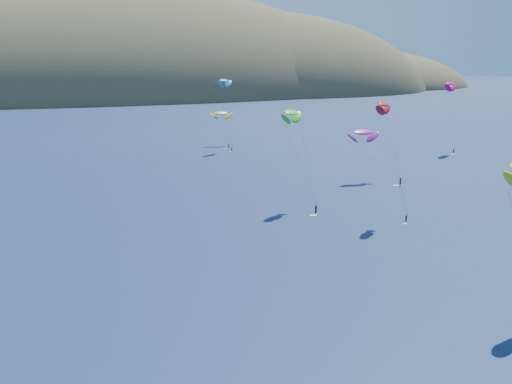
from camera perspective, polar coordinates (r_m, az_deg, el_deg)
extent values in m
ellipsoid|color=#3D3526|center=(602.62, -14.90, 6.36)|extent=(600.00, 300.00, 210.00)
ellipsoid|color=#3D3526|center=(625.50, 0.12, 7.19)|extent=(320.00, 220.00, 156.00)
ellipsoid|color=#3D3526|center=(714.82, 7.84, 7.92)|extent=(240.00, 180.00, 84.00)
cube|color=#A4D918|center=(150.49, 4.80, -1.78)|extent=(1.49, 1.34, 0.09)
cylinder|color=black|center=(150.28, 4.81, -1.42)|extent=(0.37, 0.37, 1.67)
sphere|color=#8C6047|center=(150.07, 4.82, -1.06)|extent=(0.28, 0.28, 0.28)
ellipsoid|color=green|center=(154.63, 2.85, 6.37)|extent=(8.42, 7.84, 4.40)
cube|color=#A4D918|center=(245.26, -1.96, 3.26)|extent=(1.21, 1.05, 0.07)
cylinder|color=black|center=(245.16, -1.96, 3.44)|extent=(0.29, 0.29, 1.34)
sphere|color=#8C6047|center=(245.05, -1.96, 3.62)|extent=(0.22, 0.22, 0.22)
ellipsoid|color=blue|center=(246.65, -2.55, 8.91)|extent=(8.19, 7.43, 4.25)
cube|color=#A4D918|center=(186.45, 11.46, 0.54)|extent=(1.60, 0.50, 0.09)
cylinder|color=black|center=(186.27, 11.47, 0.84)|extent=(0.37, 0.37, 1.70)
sphere|color=#8C6047|center=(186.10, 11.48, 1.14)|extent=(0.28, 0.28, 0.28)
ellipsoid|color=#871B81|center=(189.53, 8.53, 4.77)|extent=(9.13, 4.43, 5.04)
cube|color=#A4D918|center=(248.45, 15.53, 2.96)|extent=(1.36, 1.21, 0.08)
cylinder|color=black|center=(248.33, 15.54, 3.16)|extent=(0.33, 0.33, 1.51)
sphere|color=#8C6047|center=(248.22, 15.55, 3.36)|extent=(0.25, 0.25, 0.25)
ellipsoid|color=#C1045C|center=(251.06, 15.28, 8.37)|extent=(9.39, 8.71, 4.90)
cube|color=#A4D918|center=(145.78, 11.91, -2.42)|extent=(1.14, 1.15, 0.07)
cylinder|color=black|center=(145.60, 11.92, -2.11)|extent=(0.30, 0.30, 1.35)
sphere|color=#8C6047|center=(145.43, 11.93, -1.81)|extent=(0.23, 0.23, 0.23)
ellipsoid|color=#A31118|center=(144.23, 10.12, 6.95)|extent=(7.23, 7.27, 3.91)
cube|color=#A4D918|center=(253.08, -2.19, 3.50)|extent=(1.30, 0.49, 0.07)
cylinder|color=black|center=(252.98, -2.20, 3.68)|extent=(0.30, 0.30, 1.35)
sphere|color=#8C6047|center=(252.88, -2.20, 3.86)|extent=(0.23, 0.23, 0.23)
ellipsoid|color=orange|center=(261.83, -2.78, 6.33)|extent=(7.91, 4.28, 4.24)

